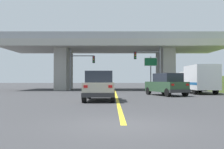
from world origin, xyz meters
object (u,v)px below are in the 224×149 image
traffic_signal_farside (78,65)px  suv_lead (99,86)px  suv_crossing (166,84)px  box_truck (198,79)px  highway_sign (150,65)px  traffic_signal_nearside (151,62)px

traffic_signal_farside → suv_lead: bearing=-78.0°
suv_crossing → box_truck: 5.48m
traffic_signal_farside → highway_sign: traffic_signal_farside is taller
traffic_signal_nearside → traffic_signal_farside: traffic_signal_nearside is taller
suv_crossing → box_truck: bearing=21.8°
suv_crossing → highway_sign: highway_sign is taller
box_truck → traffic_signal_farside: (-13.46, 7.30, 1.86)m
suv_lead → box_truck: 13.59m
suv_lead → box_truck: (9.92, 9.28, 0.53)m
traffic_signal_nearside → highway_sign: size_ratio=1.25×
suv_crossing → traffic_signal_farside: 14.52m
suv_crossing → traffic_signal_farside: (-9.33, 10.87, 2.39)m
traffic_signal_nearside → highway_sign: traffic_signal_nearside is taller
suv_lead → highway_sign: highway_sign is taller
traffic_signal_nearside → suv_lead: bearing=-110.6°
suv_crossing → highway_sign: 12.57m
suv_crossing → suv_lead: bearing=-154.4°
traffic_signal_nearside → highway_sign: (0.25, 2.14, -0.24)m
traffic_signal_nearside → traffic_signal_farside: 9.52m
traffic_signal_farside → suv_crossing: bearing=-49.3°
suv_lead → suv_crossing: size_ratio=0.93×
suv_lead → traffic_signal_nearside: 17.19m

